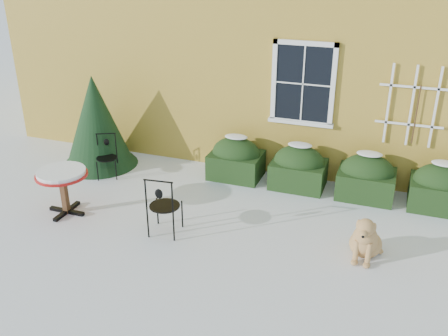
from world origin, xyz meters
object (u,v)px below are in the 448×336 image
at_px(patio_chair_far, 107,156).
at_px(evergreen_shrub, 97,130).
at_px(bistro_table, 62,178).
at_px(patio_chair_near, 164,205).
at_px(dog, 365,240).

bearing_deg(patio_chair_far, evergreen_shrub, 111.01).
height_order(bistro_table, patio_chair_near, patio_chair_near).
xyz_separation_m(evergreen_shrub, bistro_table, (0.63, -2.08, -0.10)).
height_order(bistro_table, patio_chair_far, patio_chair_far).
bearing_deg(dog, evergreen_shrub, 167.59).
bearing_deg(evergreen_shrub, patio_chair_near, -39.04).
bearing_deg(dog, patio_chair_far, 170.77).
xyz_separation_m(bistro_table, patio_chair_far, (-0.14, 1.62, -0.25)).
bearing_deg(patio_chair_near, patio_chair_far, -44.41).
relative_size(evergreen_shrub, bistro_table, 2.19).
bearing_deg(evergreen_shrub, bistro_table, -73.16).
distance_m(patio_chair_far, dog, 5.45).
bearing_deg(bistro_table, patio_chair_far, 94.86).
xyz_separation_m(bistro_table, dog, (5.16, 0.37, -0.38)).
height_order(evergreen_shrub, bistro_table, evergreen_shrub).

